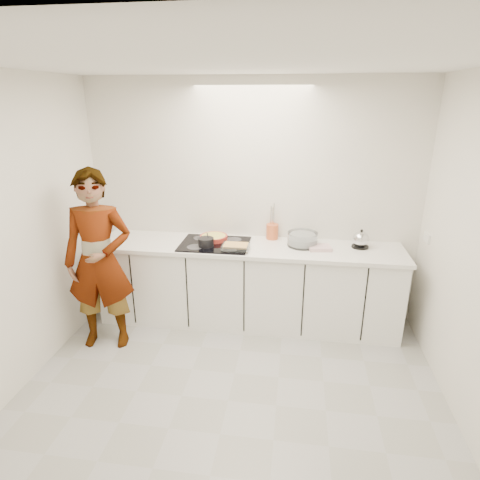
# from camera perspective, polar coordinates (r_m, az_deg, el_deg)

# --- Properties ---
(floor) EXTENTS (3.60, 3.20, 0.00)m
(floor) POSITION_cam_1_polar(r_m,az_deg,el_deg) (3.60, -1.70, -21.88)
(floor) COLOR #A8A8A7
(floor) RESTS_ON ground
(ceiling) EXTENTS (3.60, 3.20, 0.00)m
(ceiling) POSITION_cam_1_polar(r_m,az_deg,el_deg) (2.70, -2.30, 24.20)
(ceiling) COLOR white
(ceiling) RESTS_ON wall_back
(wall_back) EXTENTS (3.60, 0.00, 2.60)m
(wall_back) POSITION_cam_1_polar(r_m,az_deg,el_deg) (4.41, 1.66, 5.41)
(wall_back) COLOR white
(wall_back) RESTS_ON ground
(wall_front) EXTENTS (3.60, 0.00, 2.60)m
(wall_front) POSITION_cam_1_polar(r_m,az_deg,el_deg) (1.58, -13.01, -24.17)
(wall_front) COLOR white
(wall_front) RESTS_ON ground
(wall_left) EXTENTS (0.00, 3.20, 2.60)m
(wall_left) POSITION_cam_1_polar(r_m,az_deg,el_deg) (3.66, -30.92, -0.48)
(wall_left) COLOR white
(wall_left) RESTS_ON ground
(base_cabinets) EXTENTS (3.20, 0.58, 0.87)m
(base_cabinets) POSITION_cam_1_polar(r_m,az_deg,el_deg) (4.41, 1.07, -6.57)
(base_cabinets) COLOR white
(base_cabinets) RESTS_ON floor
(countertop) EXTENTS (3.24, 0.64, 0.04)m
(countertop) POSITION_cam_1_polar(r_m,az_deg,el_deg) (4.23, 1.11, -1.04)
(countertop) COLOR white
(countertop) RESTS_ON base_cabinets
(hob) EXTENTS (0.72, 0.54, 0.01)m
(hob) POSITION_cam_1_polar(r_m,az_deg,el_deg) (4.26, -3.60, -0.55)
(hob) COLOR black
(hob) RESTS_ON countertop
(tart_dish) EXTENTS (0.37, 0.37, 0.05)m
(tart_dish) POSITION_cam_1_polar(r_m,az_deg,el_deg) (4.36, -3.76, 0.39)
(tart_dish) COLOR #AF3024
(tart_dish) RESTS_ON hob
(saucepan) EXTENTS (0.21, 0.21, 0.15)m
(saucepan) POSITION_cam_1_polar(r_m,az_deg,el_deg) (4.16, -4.85, -0.30)
(saucepan) COLOR black
(saucepan) RESTS_ON hob
(baking_dish) EXTENTS (0.27, 0.20, 0.05)m
(baking_dish) POSITION_cam_1_polar(r_m,az_deg,el_deg) (4.07, -0.60, -0.94)
(baking_dish) COLOR silver
(baking_dish) RESTS_ON hob
(mixing_bowl) EXTENTS (0.40, 0.40, 0.15)m
(mixing_bowl) POSITION_cam_1_polar(r_m,az_deg,el_deg) (4.25, 8.86, 0.05)
(mixing_bowl) COLOR silver
(mixing_bowl) RESTS_ON countertop
(tea_towel) EXTENTS (0.25, 0.20, 0.04)m
(tea_towel) POSITION_cam_1_polar(r_m,az_deg,el_deg) (4.19, 11.25, -1.08)
(tea_towel) COLOR white
(tea_towel) RESTS_ON countertop
(kettle) EXTENTS (0.20, 0.20, 0.20)m
(kettle) POSITION_cam_1_polar(r_m,az_deg,el_deg) (4.33, 16.79, 0.02)
(kettle) COLOR black
(kettle) RESTS_ON countertop
(utensil_crock) EXTENTS (0.15, 0.15, 0.16)m
(utensil_crock) POSITION_cam_1_polar(r_m,az_deg,el_deg) (4.42, 4.61, 1.21)
(utensil_crock) COLOR #CC5B2D
(utensil_crock) RESTS_ON countertop
(cook) EXTENTS (0.72, 0.53, 1.79)m
(cook) POSITION_cam_1_polar(r_m,az_deg,el_deg) (4.09, -19.39, -2.89)
(cook) COLOR white
(cook) RESTS_ON floor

